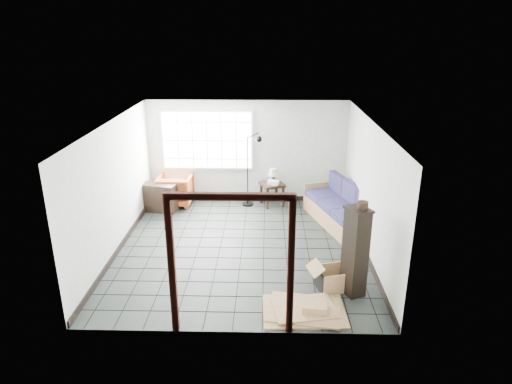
{
  "coord_description": "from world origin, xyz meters",
  "views": [
    {
      "loc": [
        0.5,
        -8.41,
        4.32
      ],
      "look_at": [
        0.28,
        0.3,
        1.12
      ],
      "focal_mm": 32.0,
      "sensor_mm": 36.0,
      "label": 1
    }
  ],
  "objects_px": {
    "side_table": "(272,187)",
    "futon_sofa": "(341,209)",
    "tall_shelf": "(355,251)",
    "armchair": "(175,188)"
  },
  "relations": [
    {
      "from": "futon_sofa",
      "to": "side_table",
      "type": "relative_size",
      "value": 3.36
    },
    {
      "from": "futon_sofa",
      "to": "armchair",
      "type": "xyz_separation_m",
      "value": [
        -4.03,
        1.12,
        0.08
      ]
    },
    {
      "from": "armchair",
      "to": "side_table",
      "type": "relative_size",
      "value": 1.23
    },
    {
      "from": "futon_sofa",
      "to": "tall_shelf",
      "type": "relative_size",
      "value": 1.5
    },
    {
      "from": "futon_sofa",
      "to": "side_table",
      "type": "bearing_deg",
      "value": 126.41
    },
    {
      "from": "futon_sofa",
      "to": "tall_shelf",
      "type": "height_order",
      "value": "tall_shelf"
    },
    {
      "from": "futon_sofa",
      "to": "side_table",
      "type": "height_order",
      "value": "futon_sofa"
    },
    {
      "from": "tall_shelf",
      "to": "futon_sofa",
      "type": "bearing_deg",
      "value": 60.77
    },
    {
      "from": "side_table",
      "to": "futon_sofa",
      "type": "bearing_deg",
      "value": -35.34
    },
    {
      "from": "tall_shelf",
      "to": "armchair",
      "type": "bearing_deg",
      "value": 108.72
    }
  ]
}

